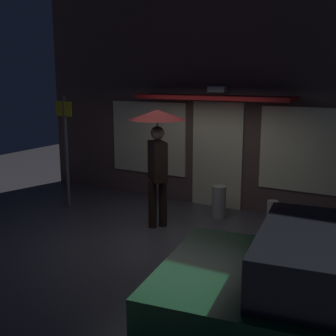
# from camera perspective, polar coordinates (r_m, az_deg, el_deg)

# --- Properties ---
(ground_plane) EXTENTS (18.00, 18.00, 0.00)m
(ground_plane) POSITION_cam_1_polar(r_m,az_deg,el_deg) (7.44, -0.34, -9.31)
(ground_plane) COLOR #423F44
(building_facade) EXTENTS (8.78, 1.00, 4.54)m
(building_facade) POSITION_cam_1_polar(r_m,az_deg,el_deg) (9.05, 7.06, 8.98)
(building_facade) COLOR brown
(building_facade) RESTS_ON ground
(person_with_umbrella) EXTENTS (1.00, 1.00, 2.14)m
(person_with_umbrella) POSITION_cam_1_polar(r_m,az_deg,el_deg) (7.63, -1.40, 3.79)
(person_with_umbrella) COLOR black
(person_with_umbrella) RESTS_ON ground
(street_sign_post) EXTENTS (0.40, 0.07, 2.31)m
(street_sign_post) POSITION_cam_1_polar(r_m,az_deg,el_deg) (9.15, -13.29, 2.93)
(street_sign_post) COLOR #595B60
(street_sign_post) RESTS_ON ground
(sidewalk_bollard) EXTENTS (0.20, 0.20, 0.46)m
(sidewalk_bollard) POSITION_cam_1_polar(r_m,az_deg,el_deg) (8.26, 13.58, -5.77)
(sidewalk_bollard) COLOR #B2A899
(sidewalk_bollard) RESTS_ON ground
(sidewalk_bollard_2) EXTENTS (0.27, 0.27, 0.63)m
(sidewalk_bollard_2) POSITION_cam_1_polar(r_m,az_deg,el_deg) (8.48, 6.71, -4.46)
(sidewalk_bollard_2) COLOR #9E998E
(sidewalk_bollard_2) RESTS_ON ground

